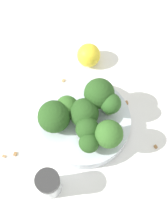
% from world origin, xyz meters
% --- Properties ---
extents(ground_plane, '(3.00, 3.00, 0.00)m').
position_xyz_m(ground_plane, '(0.00, 0.00, 0.00)').
color(ground_plane, white).
extents(bowl, '(0.17, 0.17, 0.03)m').
position_xyz_m(bowl, '(0.00, 0.00, 0.02)').
color(bowl, silver).
rests_on(bowl, ground_plane).
extents(broccoli_floret_0, '(0.05, 0.05, 0.06)m').
position_xyz_m(broccoli_floret_0, '(-0.00, 0.00, 0.06)').
color(broccoli_floret_0, '#7A9E5B').
rests_on(broccoli_floret_0, bowl).
extents(broccoli_floret_1, '(0.04, 0.04, 0.06)m').
position_xyz_m(broccoli_floret_1, '(0.04, -0.03, 0.06)').
color(broccoli_floret_1, '#84AD66').
rests_on(broccoli_floret_1, bowl).
extents(broccoli_floret_2, '(0.06, 0.06, 0.06)m').
position_xyz_m(broccoli_floret_2, '(-0.04, 0.04, 0.06)').
color(broccoli_floret_2, '#84AD66').
rests_on(broccoli_floret_2, bowl).
extents(broccoli_floret_3, '(0.04, 0.04, 0.05)m').
position_xyz_m(broccoli_floret_3, '(-0.01, 0.03, 0.05)').
color(broccoli_floret_3, '#7A9E5B').
rests_on(broccoli_floret_3, bowl).
extents(broccoli_floret_4, '(0.05, 0.05, 0.06)m').
position_xyz_m(broccoli_floret_4, '(-0.01, -0.06, 0.07)').
color(broccoli_floret_4, '#84AD66').
rests_on(broccoli_floret_4, bowl).
extents(broccoli_floret_5, '(0.06, 0.06, 0.07)m').
position_xyz_m(broccoli_floret_5, '(0.04, 0.00, 0.07)').
color(broccoli_floret_5, '#7A9E5B').
rests_on(broccoli_floret_5, bowl).
extents(broccoli_floret_6, '(0.04, 0.04, 0.05)m').
position_xyz_m(broccoli_floret_6, '(-0.02, -0.02, 0.06)').
color(broccoli_floret_6, '#84AD66').
rests_on(broccoli_floret_6, bowl).
extents(broccoli_floret_7, '(0.04, 0.04, 0.05)m').
position_xyz_m(broccoli_floret_7, '(-0.04, -0.04, 0.06)').
color(broccoli_floret_7, '#8EB770').
rests_on(broccoli_floret_7, bowl).
extents(pepper_shaker, '(0.04, 0.04, 0.07)m').
position_xyz_m(pepper_shaker, '(-0.13, -0.03, 0.03)').
color(pepper_shaker, '#B2B7BC').
rests_on(pepper_shaker, ground_plane).
extents(lemon_wedge, '(0.05, 0.05, 0.05)m').
position_xyz_m(lemon_wedge, '(0.12, 0.08, 0.02)').
color(lemon_wedge, yellow).
rests_on(lemon_wedge, ground_plane).
extents(almond_crumb_0, '(0.01, 0.01, 0.01)m').
position_xyz_m(almond_crumb_0, '(0.05, 0.09, 0.00)').
color(almond_crumb_0, tan).
rests_on(almond_crumb_0, ground_plane).
extents(almond_crumb_1, '(0.01, 0.01, 0.01)m').
position_xyz_m(almond_crumb_1, '(-0.13, 0.06, 0.00)').
color(almond_crumb_1, olive).
rests_on(almond_crumb_1, ground_plane).
extents(almond_crumb_2, '(0.01, 0.01, 0.01)m').
position_xyz_m(almond_crumb_2, '(-0.14, 0.08, 0.00)').
color(almond_crumb_2, '#AD7F4C').
rests_on(almond_crumb_2, ground_plane).
extents(almond_crumb_3, '(0.01, 0.01, 0.01)m').
position_xyz_m(almond_crumb_3, '(0.05, -0.13, 0.00)').
color(almond_crumb_3, olive).
rests_on(almond_crumb_3, ground_plane).
extents(almond_crumb_4, '(0.01, 0.01, 0.01)m').
position_xyz_m(almond_crumb_4, '(0.09, -0.04, 0.00)').
color(almond_crumb_4, olive).
rests_on(almond_crumb_4, ground_plane).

